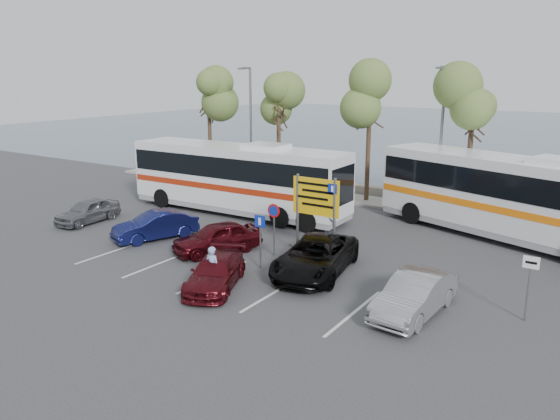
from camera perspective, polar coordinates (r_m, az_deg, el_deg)
The scene contains 25 objects.
ground at distance 21.88m, azimuth -2.82°, elevation -6.78°, with size 120.00×120.00×0.00m, color #37373A.
kerb_strip at distance 33.68m, azimuth 11.31°, elevation 0.62°, with size 44.00×2.40×0.15m, color #9A978C.
seawall at distance 35.46m, azimuth 12.55°, elevation 1.60°, with size 48.00×0.80×0.60m, color gray.
sea at distance 77.82m, azimuth 24.34°, elevation 7.19°, with size 140.00×140.00×0.00m, color #43596C.
tree_far_left at distance 40.14m, azimuth -7.47°, elevation 11.95°, with size 3.20×3.20×7.60m.
tree_left at distance 36.54m, azimuth -0.14°, elevation 11.34°, with size 3.20×3.20×7.20m.
tree_mid at distance 33.38m, azimuth 9.43°, elevation 12.00°, with size 3.20×3.20×8.00m.
tree_right at distance 31.45m, azimuth 19.58°, elevation 10.37°, with size 3.20×3.20×7.40m.
street_lamp_left at distance 37.38m, azimuth -3.14°, elevation 9.23°, with size 0.45×1.15×8.01m.
street_lamp_right at distance 31.50m, azimuth 16.47°, elevation 7.75°, with size 0.45×1.15×8.01m.
direction_sign at distance 23.21m, azimuth 3.76°, elevation 0.72°, with size 2.20×0.12×3.60m.
sign_no_stop at distance 23.57m, azimuth -0.64°, elevation -1.18°, with size 0.60×0.08×2.35m.
sign_parking at distance 22.12m, azimuth -2.08°, elevation -2.51°, with size 0.50×0.07×2.25m.
sign_taxi at distance 19.21m, azimuth 24.61°, elevation -6.63°, with size 0.50×0.07×2.20m.
lane_markings at distance 21.80m, azimuth -6.82°, elevation -6.93°, with size 12.02×4.20×0.01m, color silver, non-canonical shape.
coach_bus_left at distance 30.89m, azimuth -4.47°, elevation 3.10°, with size 13.20×3.07×4.10m.
coach_bus_right at distance 27.99m, azimuth 23.06°, elevation 0.93°, with size 13.68×7.12×4.20m.
car_silver_a at distance 30.90m, azimuth -19.44°, elevation -0.10°, with size 1.48×3.69×1.26m, color slate.
car_blue at distance 26.92m, azimuth -12.90°, elevation -1.60°, with size 1.41×4.04×1.33m, color #0F1449.
car_maroon at distance 20.58m, azimuth -6.77°, elevation -6.52°, with size 1.63×4.01×1.16m, color #510D14.
car_red at distance 24.46m, azimuth -6.58°, elevation -2.87°, with size 1.62×4.02×1.37m, color #480A10.
suv_black at distance 21.80m, azimuth 3.73°, elevation -4.85°, with size 2.40×5.20×1.44m, color black.
car_silver_b at distance 18.76m, azimuth 13.90°, elevation -8.61°, with size 1.46×4.19×1.38m, color gray.
pedestrian_near at distance 20.34m, azimuth -7.05°, elevation -6.03°, with size 0.61×0.40×1.67m, color #8DA0CD.
pedestrian_far at distance 26.89m, azimuth 5.32°, elevation -0.98°, with size 0.79×0.62×1.63m, color #2F3646.
Camera 1 is at (12.07, -16.48, 7.83)m, focal length 35.00 mm.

